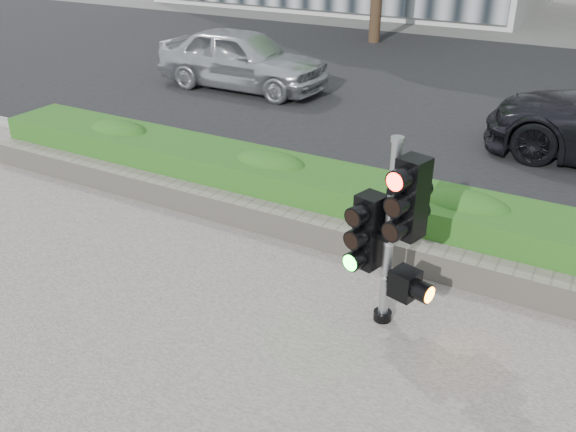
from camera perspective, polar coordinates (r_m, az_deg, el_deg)
The scene contains 7 objects.
ground at distance 6.33m, azimuth -4.14°, elevation -10.42°, with size 120.00×120.00×0.00m, color #51514C.
road at distance 14.94m, azimuth 17.69°, elevation 10.78°, with size 60.00×13.00×0.02m, color black.
curb at distance 8.70m, azimuth 7.25°, elevation 0.96°, with size 60.00×0.25×0.12m, color gray.
stone_wall at distance 7.61m, azimuth 3.64°, elevation -1.65°, with size 12.00×0.32×0.34m, color gray.
hedge at distance 8.06m, azimuth 5.71°, elevation 1.33°, with size 12.00×1.00×0.68m, color #40912C.
traffic_signal at distance 5.89m, azimuth 9.91°, elevation -0.85°, with size 0.73×0.59×1.98m.
car_silver at distance 14.60m, azimuth -4.29°, elevation 14.46°, with size 1.65×4.10×1.40m, color #B9BCC1.
Camera 1 is at (2.86, -4.16, 3.82)m, focal length 38.00 mm.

